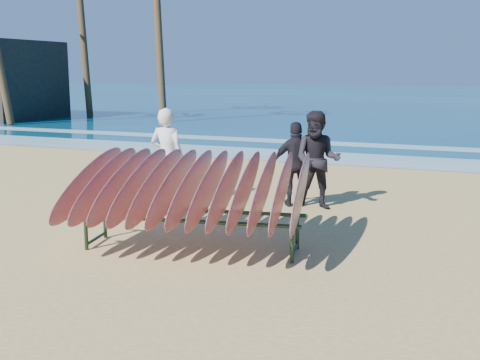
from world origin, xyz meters
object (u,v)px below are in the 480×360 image
Objects in this scene: person_white at (167,157)px; person_dark_b at (296,164)px; person_dark_a at (317,160)px; surfboard_rack at (191,187)px.

person_white reaches higher than person_dark_b.
person_dark_b is at bearing 167.58° from person_dark_a.
person_white reaches higher than person_dark_a.
person_dark_a is 0.44m from person_dark_b.
person_dark_a is (2.75, 0.74, -0.02)m from person_white.
person_dark_a is (0.95, 3.24, -0.00)m from surfboard_rack.
person_white is 1.02× the size of person_dark_a.
person_dark_a is at bearing 62.64° from surfboard_rack.
surfboard_rack is 3.38m from person_dark_a.
person_dark_a reaches higher than person_dark_b.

